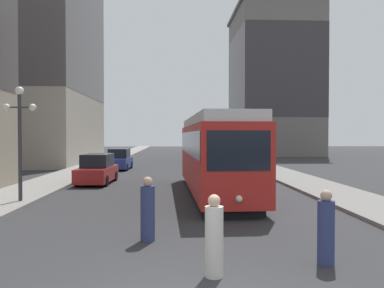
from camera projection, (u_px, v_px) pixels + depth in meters
name	position (u px, v px, depth m)	size (l,w,h in m)	color
sidewalk_left	(109.00, 160.00, 46.64)	(3.16, 120.00, 0.15)	gray
sidewalk_right	(241.00, 160.00, 47.38)	(3.16, 120.00, 0.15)	gray
streetcar	(214.00, 153.00, 19.96)	(2.96, 13.06, 3.89)	black
transit_bus	(225.00, 146.00, 39.91)	(2.87, 12.39, 3.45)	black
parked_car_left_near	(119.00, 160.00, 34.42)	(2.02, 4.29, 1.82)	black
parked_car_left_mid	(97.00, 170.00, 24.46)	(2.03, 4.66, 1.82)	black
pedestrian_crossing_near	(214.00, 238.00, 8.29)	(0.39, 0.39, 1.73)	beige
pedestrian_crossing_far	(326.00, 230.00, 9.05)	(0.39, 0.39, 1.72)	navy
pedestrian_on_sidewalk	(148.00, 211.00, 11.10)	(0.41, 0.41, 1.81)	navy
lamp_post_left_near	(20.00, 125.00, 17.01)	(1.41, 0.36, 4.92)	#333338
building_left_midblock	(32.00, 23.00, 42.57)	(12.59, 19.12, 29.23)	#A89E8E
building_right_corner	(273.00, 81.00, 61.79)	(12.18, 16.30, 22.44)	slate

